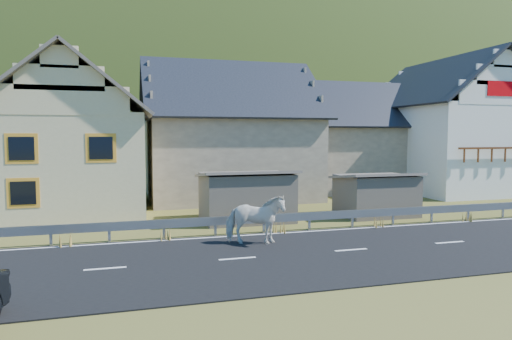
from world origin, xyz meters
name	(u,v)px	position (x,y,z in m)	size (l,w,h in m)	color
ground	(351,251)	(0.00, 0.00, 0.00)	(160.00, 160.00, 0.00)	#3F4113
road	(351,251)	(0.00, 0.00, 0.02)	(60.00, 7.00, 0.04)	black
lane_markings	(351,250)	(0.00, 0.00, 0.04)	(60.00, 6.60, 0.01)	silver
guardrail	(309,217)	(0.00, 3.68, 0.56)	(28.10, 0.09, 0.75)	#93969B
shed_left	(246,197)	(-2.00, 6.50, 1.10)	(4.30, 3.30, 2.40)	#665B4E
shed_right	(376,195)	(4.50, 6.00, 1.00)	(3.80, 2.90, 2.20)	#665B4E
house_cream	(73,128)	(-10.00, 12.00, 4.36)	(7.80, 9.80, 8.30)	beige
house_stone_a	(228,125)	(-1.00, 15.00, 4.63)	(10.80, 9.80, 8.90)	tan
house_stone_b	(353,132)	(9.00, 17.00, 4.24)	(9.80, 8.80, 8.10)	tan
house_white	(448,120)	(15.00, 14.00, 5.06)	(8.80, 10.80, 9.70)	silver
mountain	(157,193)	(5.00, 180.00, -20.00)	(440.00, 280.00, 260.00)	#23390F
horse	(255,219)	(-2.93, 1.73, 0.94)	(2.14, 0.98, 1.81)	silver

